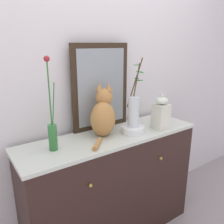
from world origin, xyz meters
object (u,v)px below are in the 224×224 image
Objects in this scene: sideboard at (112,186)px; bowl_porcelain at (133,129)px; jar_lidded_porcelain at (161,113)px; vase_glass_clear at (134,109)px; cat_sitting at (103,115)px; vase_slim_green at (52,130)px; mirror_leaning at (101,87)px.

bowl_porcelain is at bearing -18.34° from sideboard.
jar_lidded_porcelain is (0.40, -0.11, 0.58)m from sideboard.
vase_glass_clear is (0.00, 0.00, 0.16)m from bowl_porcelain.
cat_sitting is at bearing 157.08° from vase_glass_clear.
mirror_leaning is at bearing 20.60° from vase_slim_green.
bowl_porcelain is at bearing -153.31° from vase_glass_clear.
jar_lidded_porcelain is (0.24, -0.05, 0.10)m from bowl_porcelain.
sideboard is 0.81m from mirror_leaning.
bowl_porcelain is at bearing -23.67° from cat_sitting.
vase_glass_clear is at bearing 166.80° from jar_lidded_porcelain.
mirror_leaning is 1.12× the size of vase_slim_green.
bowl_porcelain is at bearing 167.38° from jar_lidded_porcelain.
vase_glass_clear is (0.14, -0.24, -0.15)m from mirror_leaning.
cat_sitting is 0.48m from jar_lidded_porcelain.
vase_glass_clear is (0.62, -0.06, 0.05)m from vase_slim_green.
sideboard is 0.50m from bowl_porcelain.
mirror_leaning reaches higher than vase_glass_clear.
cat_sitting is 1.35× the size of jar_lidded_porcelain.
bowl_porcelain is (0.16, -0.05, 0.48)m from sideboard.
bowl_porcelain is 0.35× the size of vase_glass_clear.
jar_lidded_porcelain reaches higher than bowl_porcelain.
vase_glass_clear is at bearing -59.57° from mirror_leaning.
bowl_porcelain is (0.21, -0.09, -0.13)m from cat_sitting.
vase_slim_green is at bearing -159.40° from mirror_leaning.
mirror_leaning reaches higher than vase_slim_green.
cat_sitting is at bearing 4.72° from vase_slim_green.
mirror_leaning is 0.55m from vase_slim_green.
vase_glass_clear is 0.25m from jar_lidded_porcelain.
sideboard is 2.14× the size of mirror_leaning.
mirror_leaning reaches higher than jar_lidded_porcelain.
mirror_leaning is at bearing 62.70° from cat_sitting.
sideboard is at bearing -37.43° from cat_sitting.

